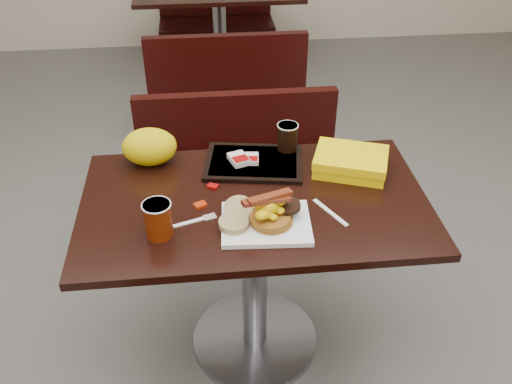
{
  "coord_description": "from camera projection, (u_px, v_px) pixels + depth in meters",
  "views": [
    {
      "loc": [
        -0.15,
        -1.53,
        1.89
      ],
      "look_at": [
        -0.0,
        -0.05,
        0.82
      ],
      "focal_mm": 38.69,
      "sensor_mm": 36.0,
      "label": 1
    }
  ],
  "objects": [
    {
      "name": "muffin_top",
      "position": [
        239.0,
        209.0,
        1.8
      ],
      "size": [
        0.12,
        0.12,
        0.06
      ],
      "primitive_type": "cylinder",
      "rotation": [
        0.38,
        0.0,
        -0.27
      ],
      "color": "tan",
      "rests_on": "platter"
    },
    {
      "name": "muffin_bottom",
      "position": [
        234.0,
        223.0,
        1.76
      ],
      "size": [
        0.1,
        0.1,
        0.02
      ],
      "primitive_type": "cylinder",
      "rotation": [
        0.0,
        0.0,
        -0.06
      ],
      "color": "tan",
      "rests_on": "platter"
    },
    {
      "name": "fork",
      "position": [
        189.0,
        222.0,
        1.8
      ],
      "size": [
        0.15,
        0.07,
        0.0
      ],
      "primitive_type": null,
      "rotation": [
        0.0,
        0.0,
        0.32
      ],
      "color": "white",
      "rests_on": "table_near"
    },
    {
      "name": "bench_near_n",
      "position": [
        240.0,
        179.0,
        2.7
      ],
      "size": [
        1.0,
        0.46,
        0.72
      ],
      "primitive_type": null,
      "color": "black",
      "rests_on": "floor"
    },
    {
      "name": "coffee_cup_near",
      "position": [
        158.0,
        220.0,
        1.72
      ],
      "size": [
        0.1,
        0.1,
        0.12
      ],
      "primitive_type": "cylinder",
      "rotation": [
        0.0,
        0.0,
        0.18
      ],
      "color": "#9B2805",
      "rests_on": "table_near"
    },
    {
      "name": "bacon_strips",
      "position": [
        267.0,
        200.0,
        1.73
      ],
      "size": [
        0.18,
        0.12,
        0.01
      ],
      "primitive_type": null,
      "rotation": [
        0.0,
        0.0,
        0.3
      ],
      "color": "#400408",
      "rests_on": "scrambled_eggs"
    },
    {
      "name": "tray",
      "position": [
        254.0,
        163.0,
        2.08
      ],
      "size": [
        0.4,
        0.31,
        0.02
      ],
      "primitive_type": "cube",
      "rotation": [
        0.0,
        0.0,
        -0.16
      ],
      "color": "black",
      "rests_on": "table_near"
    },
    {
      "name": "bench_far_s",
      "position": [
        226.0,
        78.0,
        3.67
      ],
      "size": [
        1.0,
        0.46,
        0.72
      ],
      "primitive_type": null,
      "color": "black",
      "rests_on": "floor"
    },
    {
      "name": "platter",
      "position": [
        266.0,
        224.0,
        1.79
      ],
      "size": [
        0.3,
        0.24,
        0.02
      ],
      "primitive_type": "cube",
      "rotation": [
        0.0,
        0.0,
        -0.06
      ],
      "color": "white",
      "rests_on": "table_near"
    },
    {
      "name": "condiment_syrup",
      "position": [
        200.0,
        205.0,
        1.88
      ],
      "size": [
        0.05,
        0.04,
        0.01
      ],
      "primitive_type": "cube",
      "rotation": [
        0.0,
        0.0,
        0.43
      ],
      "color": "#AC2507",
      "rests_on": "table_near"
    },
    {
      "name": "hashbrown_sleeve_right",
      "position": [
        252.0,
        159.0,
        2.07
      ],
      "size": [
        0.06,
        0.07,
        0.02
      ],
      "primitive_type": "cube",
      "rotation": [
        0.0,
        0.0,
        -0.1
      ],
      "color": "silver",
      "rests_on": "tray"
    },
    {
      "name": "table_near",
      "position": [
        255.0,
        277.0,
        2.13
      ],
      "size": [
        1.2,
        0.7,
        0.75
      ],
      "primitive_type": null,
      "color": "black",
      "rests_on": "floor"
    },
    {
      "name": "condiment_ketchup",
      "position": [
        213.0,
        186.0,
        1.97
      ],
      "size": [
        0.05,
        0.04,
        0.01
      ],
      "primitive_type": "cube",
      "rotation": [
        0.0,
        0.0,
        -0.5
      ],
      "color": "#8C0504",
      "rests_on": "table_near"
    },
    {
      "name": "floor",
      "position": [
        255.0,
        341.0,
        2.35
      ],
      "size": [
        6.0,
        7.0,
        0.01
      ],
      "primitive_type": "cube",
      "color": "#65635E",
      "rests_on": "ground"
    },
    {
      "name": "table_far",
      "position": [
        220.0,
        38.0,
        4.23
      ],
      "size": [
        1.2,
        0.7,
        0.75
      ],
      "primitive_type": null,
      "color": "black",
      "rests_on": "floor"
    },
    {
      "name": "coffee_cup_far",
      "position": [
        287.0,
        137.0,
        2.12
      ],
      "size": [
        0.08,
        0.08,
        0.11
      ],
      "primitive_type": "cylinder",
      "rotation": [
        0.0,
        0.0,
        0.02
      ],
      "color": "black",
      "rests_on": "tray"
    },
    {
      "name": "pancake_stack",
      "position": [
        272.0,
        218.0,
        1.77
      ],
      "size": [
        0.15,
        0.15,
        0.03
      ],
      "primitive_type": "cylinder",
      "rotation": [
        0.0,
        0.0,
        0.12
      ],
      "color": "#955718",
      "rests_on": "platter"
    },
    {
      "name": "scrambled_eggs",
      "position": [
        269.0,
        208.0,
        1.75
      ],
      "size": [
        0.12,
        0.11,
        0.05
      ],
      "primitive_type": "ellipsoid",
      "rotation": [
        0.0,
        0.0,
        0.3
      ],
      "color": "#F6C304",
      "rests_on": "pancake_stack"
    },
    {
      "name": "bench_far_n",
      "position": [
        216.0,
        11.0,
        4.8
      ],
      "size": [
        1.0,
        0.46,
        0.72
      ],
      "primitive_type": null,
      "color": "black",
      "rests_on": "floor"
    },
    {
      "name": "knife",
      "position": [
        330.0,
        212.0,
        1.85
      ],
      "size": [
        0.09,
        0.16,
        0.0
      ],
      "primitive_type": "cube",
      "rotation": [
        0.0,
        0.0,
        -1.09
      ],
      "color": "white",
      "rests_on": "table_near"
    },
    {
      "name": "hashbrown_sleeve_left",
      "position": [
        239.0,
        159.0,
        2.07
      ],
      "size": [
        0.09,
        0.1,
        0.02
      ],
      "primitive_type": "cube",
      "rotation": [
        0.0,
        0.0,
        0.34
      ],
      "color": "silver",
      "rests_on": "tray"
    },
    {
      "name": "sausage_patty",
      "position": [
        286.0,
        206.0,
        1.79
      ],
      "size": [
        0.11,
        0.11,
        0.01
      ],
      "primitive_type": "cylinder",
      "rotation": [
        0.0,
        0.0,
        0.21
      ],
      "color": "black",
      "rests_on": "pancake_stack"
    },
    {
      "name": "paper_bag",
      "position": [
        149.0,
        147.0,
        2.06
      ],
      "size": [
        0.25,
        0.22,
        0.14
      ],
      "primitive_type": "ellipsoid",
      "rotation": [
        0.0,
        0.0,
        -0.41
      ],
      "color": "#D6AD07",
      "rests_on": "table_near"
    },
    {
      "name": "clamshell",
      "position": [
        351.0,
        162.0,
        2.04
      ],
      "size": [
        0.31,
        0.28,
        0.07
      ],
      "primitive_type": "cube",
      "rotation": [
        0.0,
        0.0,
        -0.35
      ],
      "color": "yellow",
      "rests_on": "table_near"
    }
  ]
}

